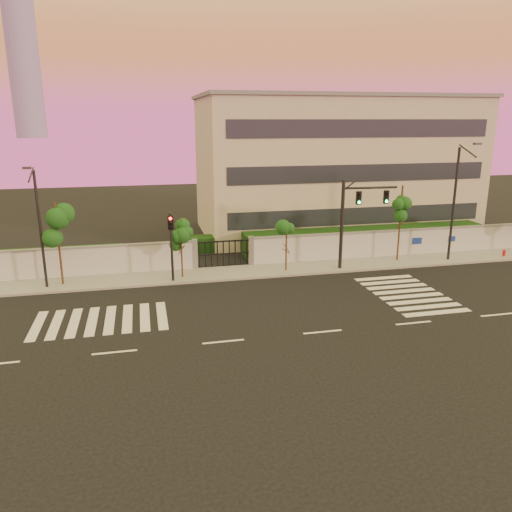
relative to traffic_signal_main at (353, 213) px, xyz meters
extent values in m
plane|color=black|center=(-5.66, -9.71, -3.99)|extent=(120.00, 120.00, 0.00)
cube|color=gray|center=(-5.66, 0.79, -3.92)|extent=(60.00, 3.00, 0.15)
cube|color=#ACAFB4|center=(-23.16, 2.29, -2.99)|extent=(25.00, 0.30, 2.00)
cube|color=#ACAFB4|center=(8.84, 2.29, -2.99)|extent=(31.00, 0.30, 2.00)
cube|color=slate|center=(8.84, 2.29, -1.93)|extent=(31.00, 0.36, 0.12)
cube|color=slate|center=(-10.66, 2.29, -2.89)|extent=(0.35, 0.35, 2.20)
cube|color=slate|center=(-6.66, 2.29, -2.89)|extent=(0.35, 0.35, 2.20)
cube|color=black|center=(3.34, 4.79, -3.09)|extent=(20.00, 2.00, 1.80)
cube|color=black|center=(-21.66, 4.79, -3.29)|extent=(12.00, 1.80, 1.40)
cube|color=black|center=(-8.66, 7.29, -3.39)|extent=(6.00, 1.50, 1.20)
cube|color=#B8B49B|center=(3.34, 12.29, 2.01)|extent=(24.00, 12.00, 12.00)
cube|color=#262D38|center=(3.34, 6.27, -1.49)|extent=(22.00, 0.08, 1.40)
cube|color=#262D38|center=(3.34, 6.27, 2.01)|extent=(22.00, 0.08, 1.40)
cube|color=#262D38|center=(3.34, 6.27, 5.51)|extent=(22.00, 0.08, 1.40)
cube|color=slate|center=(3.34, 12.29, 8.11)|extent=(24.40, 12.40, 0.30)
cylinder|color=slate|center=(-70.66, 270.29, 51.01)|extent=(16.00, 16.00, 110.00)
cube|color=silver|center=(-19.66, -5.71, -3.98)|extent=(0.50, 4.00, 0.02)
cube|color=silver|center=(-18.76, -5.71, -3.98)|extent=(0.50, 4.00, 0.02)
cube|color=silver|center=(-17.86, -5.71, -3.98)|extent=(0.50, 4.00, 0.02)
cube|color=silver|center=(-16.96, -5.71, -3.98)|extent=(0.50, 4.00, 0.02)
cube|color=silver|center=(-16.06, -5.71, -3.98)|extent=(0.50, 4.00, 0.02)
cube|color=silver|center=(-15.16, -5.71, -3.98)|extent=(0.50, 4.00, 0.02)
cube|color=silver|center=(-14.26, -5.71, -3.98)|extent=(0.50, 4.00, 0.02)
cube|color=silver|center=(-13.36, -5.71, -3.98)|extent=(0.50, 4.00, 0.02)
cube|color=silver|center=(1.34, -8.71, -3.98)|extent=(4.00, 0.50, 0.02)
cube|color=silver|center=(1.34, -7.81, -3.98)|extent=(4.00, 0.50, 0.02)
cube|color=silver|center=(1.34, -6.91, -3.98)|extent=(4.00, 0.50, 0.02)
cube|color=silver|center=(1.34, -6.01, -3.98)|extent=(4.00, 0.50, 0.02)
cube|color=silver|center=(1.34, -5.11, -3.98)|extent=(4.00, 0.50, 0.02)
cube|color=silver|center=(1.34, -4.21, -3.98)|extent=(4.00, 0.50, 0.02)
cube|color=silver|center=(1.34, -3.31, -3.98)|extent=(4.00, 0.50, 0.02)
cube|color=silver|center=(1.34, -2.41, -3.98)|extent=(4.00, 0.50, 0.02)
cube|color=silver|center=(-15.66, -9.71, -3.99)|extent=(2.00, 0.15, 0.01)
cube|color=silver|center=(-10.66, -9.71, -3.99)|extent=(2.00, 0.15, 0.01)
cube|color=silver|center=(-5.66, -9.71, -3.99)|extent=(2.00, 0.15, 0.01)
cube|color=silver|center=(-0.66, -9.71, -3.99)|extent=(2.00, 0.15, 0.01)
cube|color=silver|center=(4.34, -9.71, -3.99)|extent=(2.00, 0.15, 0.01)
cylinder|color=#382314|center=(-19.22, 0.62, -1.32)|extent=(0.13, 0.13, 5.35)
sphere|color=#123F14|center=(-19.22, 0.62, 0.28)|extent=(1.21, 1.21, 1.21)
sphere|color=#123F14|center=(-18.84, 0.84, -0.52)|extent=(0.92, 0.92, 0.92)
sphere|color=#123F14|center=(-19.55, 0.45, -0.25)|extent=(0.88, 0.88, 0.88)
cylinder|color=#382314|center=(-11.72, 0.45, -1.95)|extent=(0.11, 0.11, 4.09)
sphere|color=#123F14|center=(-11.72, 0.45, -0.72)|extent=(1.00, 1.00, 1.00)
sphere|color=#123F14|center=(-11.40, 0.63, -1.33)|extent=(0.76, 0.76, 0.76)
sphere|color=#123F14|center=(-12.00, 0.31, -1.13)|extent=(0.73, 0.73, 0.73)
cylinder|color=#382314|center=(-4.63, 0.36, -2.25)|extent=(0.11, 0.11, 3.49)
sphere|color=#123F14|center=(-4.63, 0.36, -1.20)|extent=(1.00, 1.00, 1.00)
sphere|color=#123F14|center=(-4.31, 0.54, -1.72)|extent=(0.77, 0.77, 0.77)
sphere|color=#123F14|center=(-4.90, 0.22, -1.55)|extent=(0.73, 0.73, 0.73)
cylinder|color=#382314|center=(4.10, 0.95, -1.16)|extent=(0.13, 0.13, 5.66)
sphere|color=#123F14|center=(4.10, 0.95, 0.54)|extent=(1.17, 1.17, 1.17)
sphere|color=#123F14|center=(4.48, 1.16, -0.31)|extent=(0.90, 0.90, 0.90)
sphere|color=#123F14|center=(3.78, 0.79, -0.03)|extent=(0.85, 0.85, 0.85)
cylinder|color=black|center=(-0.80, 0.01, -0.83)|extent=(0.24, 0.24, 6.32)
cylinder|color=black|center=(1.14, 0.01, 1.71)|extent=(3.87, 0.41, 0.16)
cube|color=black|center=(0.32, -0.04, 1.05)|extent=(0.36, 0.18, 0.92)
sphere|color=#0CF259|center=(0.32, -0.15, 0.77)|extent=(0.20, 0.20, 0.20)
cube|color=black|center=(2.36, -0.04, 1.05)|extent=(0.36, 0.18, 0.92)
sphere|color=#0CF259|center=(2.36, -0.15, 0.77)|extent=(0.20, 0.20, 0.20)
cylinder|color=black|center=(-12.38, -0.20, -1.70)|extent=(0.16, 0.16, 4.58)
cube|color=black|center=(-12.38, -0.25, -0.02)|extent=(0.36, 0.18, 0.92)
sphere|color=red|center=(-12.38, -0.36, 0.26)|extent=(0.20, 0.20, 0.20)
cylinder|color=black|center=(-20.12, 0.29, -0.32)|extent=(0.17, 0.17, 7.35)
cylinder|color=black|center=(-20.12, -0.54, 3.17)|extent=(0.09, 1.76, 0.71)
cube|color=#3F3F44|center=(-20.12, -1.36, 3.63)|extent=(0.46, 0.23, 0.14)
cylinder|color=black|center=(7.90, 0.29, 0.17)|extent=(0.19, 0.19, 8.32)
cylinder|color=black|center=(7.90, -0.65, 4.12)|extent=(0.10, 1.99, 0.81)
cube|color=#3F3F44|center=(7.90, -1.58, 4.64)|extent=(0.52, 0.26, 0.16)
cylinder|color=red|center=(12.56, 0.11, -3.77)|extent=(0.20, 0.20, 0.44)
cylinder|color=red|center=(12.56, 0.11, -3.50)|extent=(0.25, 0.25, 0.09)
sphere|color=red|center=(12.56, 0.11, -3.41)|extent=(0.16, 0.16, 0.16)
cylinder|color=red|center=(12.56, 0.11, -3.68)|extent=(0.26, 0.13, 0.09)
camera|label=1|loc=(-14.03, -31.27, 6.26)|focal=35.00mm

